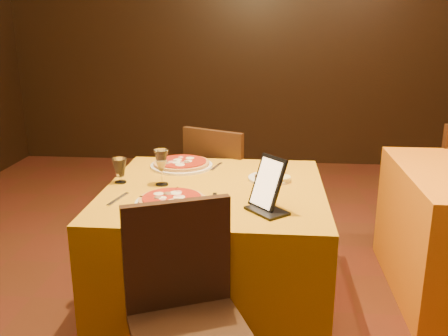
# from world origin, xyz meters

# --- Properties ---
(wall_back) EXTENTS (6.00, 0.01, 2.80)m
(wall_back) POSITION_xyz_m (0.00, 3.50, 1.40)
(wall_back) COLOR black
(wall_back) RESTS_ON floor
(main_table) EXTENTS (1.10, 1.10, 0.75)m
(main_table) POSITION_xyz_m (-0.40, 0.33, 0.38)
(main_table) COLOR #BD7F0C
(main_table) RESTS_ON floor
(chair_main_near) EXTENTS (0.56, 0.56, 0.91)m
(chair_main_near) POSITION_xyz_m (-0.40, -0.48, 0.46)
(chair_main_near) COLOR black
(chair_main_near) RESTS_ON floor
(chair_main_far) EXTENTS (0.54, 0.54, 0.91)m
(chair_main_far) POSITION_xyz_m (-0.40, 1.13, 0.46)
(chair_main_far) COLOR black
(chair_main_far) RESTS_ON floor
(pizza_near) EXTENTS (0.34, 0.34, 0.03)m
(pizza_near) POSITION_xyz_m (-0.57, 0.07, 0.77)
(pizza_near) COLOR white
(pizza_near) RESTS_ON main_table
(pizza_far) EXTENTS (0.36, 0.36, 0.03)m
(pizza_far) POSITION_xyz_m (-0.63, 0.68, 0.77)
(pizza_far) COLOR white
(pizza_far) RESTS_ON main_table
(cutlet_dish) EXTENTS (0.23, 0.23, 0.03)m
(cutlet_dish) POSITION_xyz_m (-0.13, 0.49, 0.76)
(cutlet_dish) COLOR white
(cutlet_dish) RESTS_ON main_table
(wine_glass) EXTENTS (0.09, 0.09, 0.19)m
(wine_glass) POSITION_xyz_m (-0.68, 0.35, 0.84)
(wine_glass) COLOR #E0D37F
(wine_glass) RESTS_ON main_table
(water_glass) EXTENTS (0.08, 0.08, 0.13)m
(water_glass) POSITION_xyz_m (-0.90, 0.36, 0.81)
(water_glass) COLOR white
(water_glass) RESTS_ON main_table
(tablet) EXTENTS (0.18, 0.18, 0.23)m
(tablet) POSITION_xyz_m (-0.14, 0.06, 0.87)
(tablet) COLOR black
(tablet) RESTS_ON main_table
(knife) EXTENTS (0.02, 0.19, 0.01)m
(knife) POSITION_xyz_m (-0.39, 0.08, 0.75)
(knife) COLOR #AAAAB0
(knife) RESTS_ON main_table
(fork_near) EXTENTS (0.06, 0.18, 0.01)m
(fork_near) POSITION_xyz_m (-0.84, 0.11, 0.75)
(fork_near) COLOR #A7A8AE
(fork_near) RESTS_ON main_table
(fork_far) EXTENTS (0.06, 0.16, 0.01)m
(fork_far) POSITION_xyz_m (-0.43, 0.69, 0.75)
(fork_far) COLOR silver
(fork_far) RESTS_ON main_table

